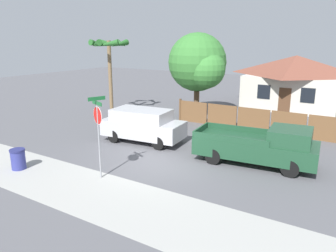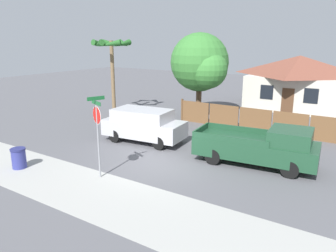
{
  "view_description": "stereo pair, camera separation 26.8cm",
  "coord_description": "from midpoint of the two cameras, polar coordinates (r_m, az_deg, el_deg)",
  "views": [
    {
      "loc": [
        7.79,
        -11.65,
        5.56
      ],
      "look_at": [
        -0.15,
        1.03,
        1.6
      ],
      "focal_mm": 35.0,
      "sensor_mm": 36.0,
      "label": 1
    },
    {
      "loc": [
        8.02,
        -11.5,
        5.56
      ],
      "look_at": [
        -0.15,
        1.03,
        1.6
      ],
      "focal_mm": 35.0,
      "sensor_mm": 36.0,
      "label": 2
    }
  ],
  "objects": [
    {
      "name": "wooden_fence",
      "position": [
        21.06,
        14.26,
        1.08
      ],
      "size": [
        10.64,
        0.12,
        1.54
      ],
      "color": "brown",
      "rests_on": "ground"
    },
    {
      "name": "ground_plane",
      "position": [
        15.08,
        -2.12,
        -6.82
      ],
      "size": [
        80.0,
        80.0,
        0.0
      ],
      "primitive_type": "plane",
      "color": "#56565B"
    },
    {
      "name": "oak_tree",
      "position": [
        23.56,
        5.11,
        10.74
      ],
      "size": [
        4.33,
        4.13,
        6.07
      ],
      "color": "brown",
      "rests_on": "ground"
    },
    {
      "name": "orange_pickup",
      "position": [
        15.41,
        15.33,
        -3.36
      ],
      "size": [
        5.58,
        2.57,
        1.84
      ],
      "rotation": [
        0.0,
        0.0,
        0.1
      ],
      "color": "#1E472D",
      "rests_on": "ground"
    },
    {
      "name": "trash_bin",
      "position": [
        15.99,
        -25.09,
        -5.23
      ],
      "size": [
        0.65,
        0.65,
        0.91
      ],
      "color": "navy",
      "rests_on": "ground"
    },
    {
      "name": "house",
      "position": [
        29.42,
        20.92,
        7.37
      ],
      "size": [
        7.81,
        6.57,
        4.31
      ],
      "color": "beige",
      "rests_on": "ground"
    },
    {
      "name": "red_suv",
      "position": [
        18.24,
        -4.83,
        0.26
      ],
      "size": [
        4.7,
        2.39,
        1.84
      ],
      "rotation": [
        0.0,
        0.0,
        0.1
      ],
      "color": "#B7B7BC",
      "rests_on": "ground"
    },
    {
      "name": "palm_tree",
      "position": [
        24.97,
        -10.53,
        12.83
      ],
      "size": [
        2.75,
        2.96,
        5.58
      ],
      "color": "brown",
      "rests_on": "ground"
    },
    {
      "name": "stop_sign",
      "position": [
        13.36,
        -12.64,
        0.34
      ],
      "size": [
        0.77,
        0.69,
        3.41
      ],
      "rotation": [
        0.0,
        0.0,
        -0.37
      ],
      "color": "gray",
      "rests_on": "ground"
    },
    {
      "name": "sidewalk_strip",
      "position": [
        12.53,
        -11.59,
        -11.83
      ],
      "size": [
        36.0,
        3.2,
        0.01
      ],
      "color": "#A3A39E",
      "rests_on": "ground"
    }
  ]
}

